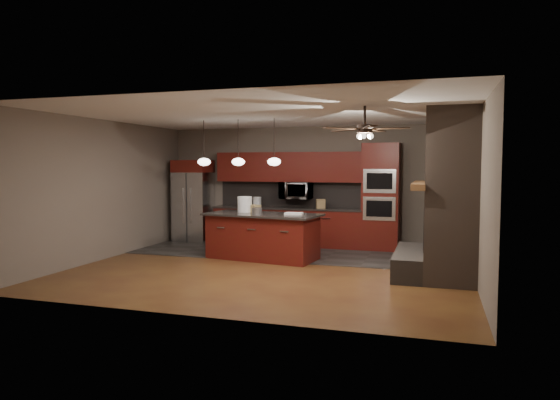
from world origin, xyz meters
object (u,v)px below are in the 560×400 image
at_px(microwave, 296,190).
at_px(counter_box, 321,204).
at_px(paint_can, 257,211).
at_px(paint_tray, 294,213).
at_px(counter_bucket, 257,202).
at_px(oven_tower, 381,197).
at_px(kitchen_island, 263,236).
at_px(cardboard_box, 254,209).
at_px(refrigerator, 193,201).
at_px(white_bucket, 245,204).

xyz_separation_m(microwave, counter_box, (0.62, -0.10, -0.29)).
xyz_separation_m(paint_can, paint_tray, (0.68, 0.27, -0.05)).
height_order(paint_tray, counter_bucket, counter_bucket).
relative_size(oven_tower, counter_bucket, 10.23).
xyz_separation_m(kitchen_island, counter_box, (0.80, 1.75, 0.54)).
distance_m(counter_bucket, counter_box, 1.58).
bearing_deg(counter_bucket, cardboard_box, -72.15).
bearing_deg(paint_can, oven_tower, 42.83).
xyz_separation_m(refrigerator, paint_tray, (3.08, -1.69, -0.07)).
height_order(oven_tower, counter_bucket, oven_tower).
xyz_separation_m(microwave, kitchen_island, (-0.19, -1.85, -0.84)).
height_order(microwave, white_bucket, microwave).
distance_m(microwave, paint_can, 2.13).
xyz_separation_m(kitchen_island, paint_tray, (0.65, 0.03, 0.47)).
bearing_deg(counter_bucket, white_bucket, -79.13).
relative_size(kitchen_island, counter_box, 11.40).
bearing_deg(cardboard_box, oven_tower, 62.53).
relative_size(microwave, counter_box, 3.42).
height_order(oven_tower, white_bucket, oven_tower).
distance_m(microwave, counter_box, 0.69).
distance_m(white_bucket, paint_can, 0.63).
bearing_deg(counter_box, oven_tower, -21.73).
height_order(paint_tray, counter_box, counter_box).
height_order(microwave, counter_box, microwave).
height_order(microwave, refrigerator, refrigerator).
height_order(oven_tower, paint_can, oven_tower).
distance_m(refrigerator, cardboard_box, 2.63).
bearing_deg(refrigerator, counter_bucket, 2.81).
bearing_deg(microwave, paint_tray, -75.71).
relative_size(paint_can, paint_tray, 0.58).
xyz_separation_m(cardboard_box, counter_bucket, (-0.51, 1.57, 0.02)).
height_order(oven_tower, counter_box, oven_tower).
xyz_separation_m(paint_can, counter_bucket, (-0.74, 2.04, 0.03)).
bearing_deg(oven_tower, white_bucket, -148.88).
bearing_deg(counter_box, white_bucket, -152.98).
distance_m(paint_can, paint_tray, 0.74).
xyz_separation_m(paint_can, counter_box, (0.84, 1.99, 0.02)).
relative_size(paint_tray, counter_box, 1.63).
relative_size(cardboard_box, counter_bucket, 1.03).
distance_m(paint_tray, counter_box, 1.73).
distance_m(microwave, white_bucket, 1.78).
distance_m(refrigerator, white_bucket, 2.48).
bearing_deg(refrigerator, microwave, 2.87).
bearing_deg(white_bucket, microwave, 68.36).
xyz_separation_m(refrigerator, paint_can, (2.39, -1.96, -0.02)).
distance_m(oven_tower, refrigerator, 4.59).
bearing_deg(counter_bucket, kitchen_island, -66.82).
bearing_deg(paint_tray, oven_tower, 45.21).
bearing_deg(cardboard_box, paint_tray, 17.53).
distance_m(paint_tray, counter_bucket, 2.27).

